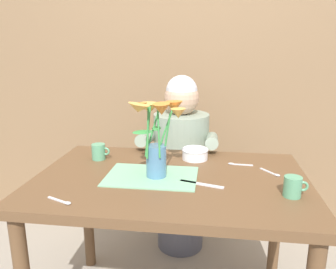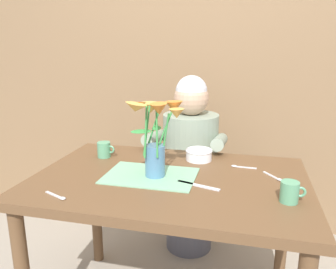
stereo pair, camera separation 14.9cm
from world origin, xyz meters
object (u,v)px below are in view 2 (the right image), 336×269
seated_person (190,167)px  tea_cup (104,150)px  ceramic_bowl (199,154)px  flower_vase (155,131)px  dinner_knife (198,185)px  coffee_cup (290,192)px

seated_person → tea_cup: bearing=-127.2°
ceramic_bowl → tea_cup: tea_cup is taller
seated_person → flower_vase: seated_person is taller
flower_vase → tea_cup: flower_vase is taller
flower_vase → tea_cup: size_ratio=3.73×
dinner_knife → tea_cup: size_ratio=2.04×
seated_person → flower_vase: (-0.05, -0.62, 0.38)m
dinner_knife → tea_cup: 0.59m
ceramic_bowl → coffee_cup: 0.56m
dinner_knife → coffee_cup: (0.35, -0.06, 0.04)m
seated_person → flower_vase: size_ratio=3.28×
coffee_cup → tea_cup: 0.94m
flower_vase → dinner_knife: (0.20, -0.07, -0.20)m
ceramic_bowl → dinner_knife: 0.33m
ceramic_bowl → tea_cup: (-0.49, -0.07, 0.01)m
coffee_cup → tea_cup: size_ratio=1.00×
seated_person → dinner_knife: 0.73m
ceramic_bowl → dinner_knife: (0.05, -0.33, -0.03)m
coffee_cup → seated_person: bearing=123.9°
flower_vase → ceramic_bowl: 0.35m
seated_person → tea_cup: seated_person is taller
flower_vase → tea_cup: 0.42m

